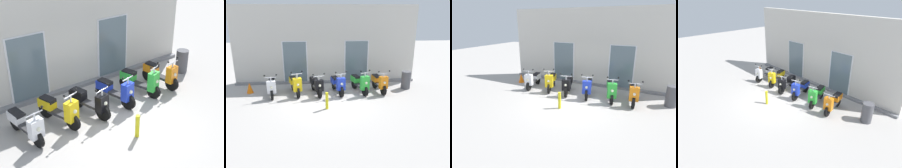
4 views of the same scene
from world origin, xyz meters
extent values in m
plane|color=#A8A39E|center=(0.00, 0.00, 0.00)|extent=(40.00, 40.00, 0.00)
cube|color=beige|center=(0.00, 3.02, 2.06)|extent=(9.78, 0.30, 4.13)
cube|color=slate|center=(0.00, 2.77, 0.06)|extent=(9.78, 0.20, 0.12)
cube|color=silver|center=(-1.65, 2.85, 1.15)|extent=(1.32, 0.04, 2.30)
cube|color=slate|center=(-1.65, 2.83, 1.15)|extent=(1.20, 0.02, 2.22)
cube|color=silver|center=(1.65, 2.85, 1.15)|extent=(1.32, 0.04, 2.30)
cube|color=slate|center=(1.65, 2.83, 1.15)|extent=(1.20, 0.02, 2.22)
cylinder|color=black|center=(-2.52, 0.51, 0.24)|extent=(0.18, 0.48, 0.47)
cylinder|color=black|center=(-2.70, 1.62, 0.24)|extent=(0.18, 0.48, 0.47)
cube|color=#2D2D30|center=(-2.61, 1.06, 0.34)|extent=(0.37, 0.73, 0.09)
cube|color=white|center=(-2.52, 0.55, 0.57)|extent=(0.41, 0.30, 0.55)
sphere|color=#F2EFCC|center=(-2.50, 0.42, 0.61)|extent=(0.12, 0.12, 0.12)
cube|color=white|center=(-2.69, 1.52, 0.48)|extent=(0.38, 0.56, 0.28)
cube|color=black|center=(-2.68, 1.48, 0.62)|extent=(0.34, 0.52, 0.11)
cylinder|color=silver|center=(-2.52, 0.55, 0.93)|extent=(0.06, 0.06, 0.22)
cylinder|color=silver|center=(-2.52, 0.55, 1.02)|extent=(0.50, 0.12, 0.04)
sphere|color=black|center=(-2.27, 0.59, 1.12)|extent=(0.07, 0.07, 0.07)
sphere|color=black|center=(-2.77, 0.50, 1.12)|extent=(0.07, 0.07, 0.07)
cylinder|color=black|center=(-1.37, 0.62, 0.25)|extent=(0.24, 0.51, 0.51)
cylinder|color=black|center=(-1.72, 1.69, 0.25)|extent=(0.24, 0.51, 0.51)
cube|color=#2D2D30|center=(-1.55, 1.15, 0.35)|extent=(0.46, 0.74, 0.09)
cube|color=yellow|center=(-1.39, 0.66, 0.62)|extent=(0.44, 0.35, 0.61)
sphere|color=#F2EFCC|center=(-1.35, 0.54, 0.66)|extent=(0.12, 0.12, 0.12)
cube|color=yellow|center=(-1.69, 1.59, 0.54)|extent=(0.45, 0.59, 0.28)
cube|color=black|center=(-1.68, 1.55, 0.68)|extent=(0.40, 0.54, 0.11)
cylinder|color=silver|center=(-1.39, 0.66, 1.02)|extent=(0.06, 0.06, 0.24)
cylinder|color=silver|center=(-1.39, 0.66, 1.12)|extent=(0.47, 0.18, 0.04)
sphere|color=black|center=(-1.16, 0.73, 1.22)|extent=(0.07, 0.07, 0.07)
sphere|color=black|center=(-1.62, 0.58, 1.22)|extent=(0.07, 0.07, 0.07)
cylinder|color=black|center=(-0.40, 0.52, 0.26)|extent=(0.24, 0.53, 0.53)
cylinder|color=black|center=(-0.70, 1.61, 0.26)|extent=(0.24, 0.53, 0.53)
cube|color=#2D2D30|center=(-0.55, 1.06, 0.36)|extent=(0.44, 0.74, 0.09)
cube|color=black|center=(-0.41, 0.56, 0.59)|extent=(0.43, 0.33, 0.52)
sphere|color=#F2EFCC|center=(-0.37, 0.44, 0.63)|extent=(0.12, 0.12, 0.12)
cube|color=black|center=(-0.67, 1.51, 0.52)|extent=(0.43, 0.58, 0.28)
cube|color=black|center=(-0.66, 1.47, 0.66)|extent=(0.38, 0.53, 0.11)
cylinder|color=silver|center=(-0.41, 0.56, 0.93)|extent=(0.06, 0.06, 0.21)
cylinder|color=silver|center=(-0.41, 0.56, 1.02)|extent=(0.51, 0.17, 0.04)
sphere|color=black|center=(-0.16, 0.63, 1.12)|extent=(0.07, 0.07, 0.07)
sphere|color=black|center=(-0.66, 0.49, 1.12)|extent=(0.07, 0.07, 0.07)
cylinder|color=black|center=(0.61, 0.58, 0.26)|extent=(0.22, 0.53, 0.52)
cylinder|color=black|center=(0.35, 1.66, 0.26)|extent=(0.22, 0.53, 0.52)
cube|color=#2D2D30|center=(0.48, 1.12, 0.36)|extent=(0.41, 0.73, 0.09)
cube|color=#1E38C6|center=(0.60, 0.62, 0.61)|extent=(0.43, 0.32, 0.58)
sphere|color=#F2EFCC|center=(0.63, 0.49, 0.65)|extent=(0.12, 0.12, 0.12)
cube|color=#1E38C6|center=(0.37, 1.56, 0.50)|extent=(0.41, 0.58, 0.28)
cube|color=black|center=(0.38, 1.52, 0.64)|extent=(0.36, 0.53, 0.11)
cylinder|color=silver|center=(0.60, 0.62, 0.99)|extent=(0.06, 0.06, 0.22)
cylinder|color=silver|center=(0.60, 0.62, 1.08)|extent=(0.48, 0.15, 0.04)
sphere|color=black|center=(0.83, 0.67, 1.18)|extent=(0.07, 0.07, 0.07)
sphere|color=black|center=(0.36, 0.56, 1.18)|extent=(0.07, 0.07, 0.07)
cylinder|color=black|center=(1.73, 0.61, 0.24)|extent=(0.25, 0.49, 0.48)
cylinder|color=black|center=(1.39, 1.70, 0.24)|extent=(0.25, 0.49, 0.48)
cube|color=#2D2D30|center=(1.56, 1.16, 0.34)|extent=(0.46, 0.75, 0.09)
cube|color=green|center=(1.72, 0.65, 0.62)|extent=(0.43, 0.34, 0.64)
sphere|color=#F2EFCC|center=(1.75, 0.52, 0.66)|extent=(0.12, 0.12, 0.12)
cube|color=green|center=(1.42, 1.61, 0.54)|extent=(0.44, 0.59, 0.28)
cube|color=black|center=(1.43, 1.57, 0.68)|extent=(0.39, 0.54, 0.11)
cylinder|color=silver|center=(1.72, 0.65, 1.02)|extent=(0.06, 0.06, 0.20)
cylinder|color=silver|center=(1.72, 0.65, 1.10)|extent=(0.44, 0.17, 0.04)
sphere|color=black|center=(1.93, 0.71, 1.20)|extent=(0.07, 0.07, 0.07)
sphere|color=black|center=(1.50, 0.58, 1.20)|extent=(0.07, 0.07, 0.07)
cylinder|color=black|center=(2.61, 0.65, 0.25)|extent=(0.19, 0.52, 0.51)
cylinder|color=black|center=(2.45, 1.69, 0.25)|extent=(0.19, 0.52, 0.51)
cube|color=#2D2D30|center=(2.53, 1.17, 0.35)|extent=(0.36, 0.69, 0.09)
cube|color=orange|center=(2.61, 0.69, 0.60)|extent=(0.41, 0.30, 0.58)
sphere|color=#F2EFCC|center=(2.63, 0.56, 0.64)|extent=(0.12, 0.12, 0.12)
cube|color=orange|center=(2.46, 1.59, 0.55)|extent=(0.38, 0.56, 0.28)
cube|color=black|center=(2.47, 1.55, 0.69)|extent=(0.33, 0.52, 0.11)
cylinder|color=silver|center=(2.61, 0.69, 0.97)|extent=(0.06, 0.06, 0.19)
cylinder|color=silver|center=(2.61, 0.69, 1.05)|extent=(0.53, 0.12, 0.04)
sphere|color=black|center=(2.87, 0.73, 1.15)|extent=(0.07, 0.07, 0.07)
sphere|color=black|center=(2.34, 0.64, 1.15)|extent=(0.07, 0.07, 0.07)
cylinder|color=yellow|center=(-0.10, -0.70, 0.35)|extent=(0.12, 0.12, 0.70)
cylinder|color=#4C4C51|center=(4.02, 1.52, 0.45)|extent=(0.46, 0.46, 0.89)
cone|color=orange|center=(-3.76, 1.47, 0.26)|extent=(0.32, 0.32, 0.52)
camera|label=1|loc=(-5.07, -6.32, 5.61)|focal=52.70mm
camera|label=2|loc=(-0.36, -9.20, 3.84)|focal=36.34mm
camera|label=3|loc=(3.23, -7.08, 3.42)|focal=30.60mm
camera|label=4|loc=(6.95, -5.70, 5.09)|focal=31.66mm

